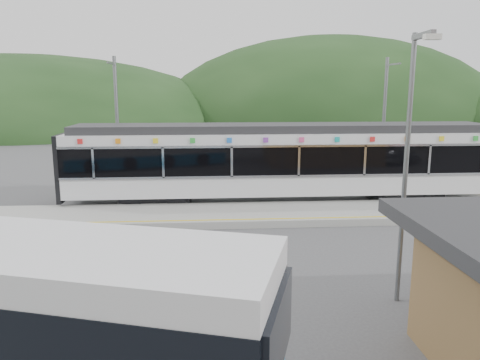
{
  "coord_description": "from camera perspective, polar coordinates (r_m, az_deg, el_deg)",
  "views": [
    {
      "loc": [
        -2.42,
        -15.84,
        5.42
      ],
      "look_at": [
        -1.23,
        1.0,
        2.1
      ],
      "focal_mm": 35.0,
      "sensor_mm": 36.0,
      "label": 1
    }
  ],
  "objects": [
    {
      "name": "ground",
      "position": [
        16.91,
        4.44,
        -7.58
      ],
      "size": [
        120.0,
        120.0,
        0.0
      ],
      "primitive_type": "plane",
      "color": "#4C4C4F",
      "rests_on": "ground"
    },
    {
      "name": "hills",
      "position": [
        23.45,
        17.64,
        -2.76
      ],
      "size": [
        146.0,
        149.0,
        26.0
      ],
      "color": "#1E3D19",
      "rests_on": "ground"
    },
    {
      "name": "platform",
      "position": [
        20.0,
        3.06,
        -4.15
      ],
      "size": [
        26.0,
        3.2,
        0.3
      ],
      "primitive_type": "cube",
      "color": "#9E9E99",
      "rests_on": "ground"
    },
    {
      "name": "yellow_line",
      "position": [
        18.71,
        3.55,
        -4.74
      ],
      "size": [
        26.0,
        0.1,
        0.01
      ],
      "primitive_type": "cube",
      "color": "yellow",
      "rests_on": "platform"
    },
    {
      "name": "train",
      "position": [
        22.38,
        5.24,
        2.47
      ],
      "size": [
        20.44,
        3.01,
        3.74
      ],
      "color": "black",
      "rests_on": "ground"
    },
    {
      "name": "catenary_mast_west",
      "position": [
        24.89,
        -14.74,
        6.7
      ],
      "size": [
        0.18,
        1.8,
        7.0
      ],
      "color": "slate",
      "rests_on": "ground"
    },
    {
      "name": "catenary_mast_east",
      "position": [
        26.21,
        17.15,
        6.78
      ],
      "size": [
        0.18,
        1.8,
        7.0
      ],
      "color": "slate",
      "rests_on": "ground"
    },
    {
      "name": "lamp_post",
      "position": [
        12.0,
        19.95,
        3.56
      ],
      "size": [
        0.36,
        1.16,
        6.69
      ],
      "rotation": [
        0.0,
        0.0,
        -0.06
      ],
      "color": "slate",
      "rests_on": "ground"
    }
  ]
}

